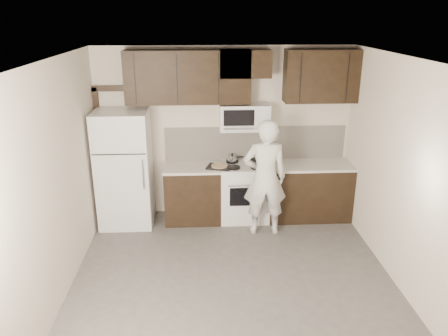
{
  "coord_description": "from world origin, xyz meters",
  "views": [
    {
      "loc": [
        -0.37,
        -4.47,
        3.18
      ],
      "look_at": [
        -0.08,
        0.9,
        1.24
      ],
      "focal_mm": 35.0,
      "sensor_mm": 36.0,
      "label": 1
    }
  ],
  "objects": [
    {
      "name": "saucepan",
      "position": [
        0.12,
        2.09,
        0.97
      ],
      "size": [
        0.26,
        0.15,
        0.15
      ],
      "color": "silver",
      "rests_on": "stove"
    },
    {
      "name": "back_wall",
      "position": [
        0.0,
        2.25,
        1.35
      ],
      "size": [
        4.0,
        0.0,
        4.0
      ],
      "primitive_type": "plane",
      "rotation": [
        1.57,
        0.0,
        0.0
      ],
      "color": "beige",
      "rests_on": "ground"
    },
    {
      "name": "floor",
      "position": [
        0.0,
        0.0,
        0.0
      ],
      "size": [
        4.5,
        4.5,
        0.0
      ],
      "primitive_type": "plane",
      "color": "#4A4846",
      "rests_on": "ground"
    },
    {
      "name": "stove",
      "position": [
        0.3,
        1.94,
        0.46
      ],
      "size": [
        0.76,
        0.66,
        0.94
      ],
      "color": "silver",
      "rests_on": "floor"
    },
    {
      "name": "counter_run",
      "position": [
        0.6,
        1.94,
        0.46
      ],
      "size": [
        2.95,
        0.64,
        0.91
      ],
      "color": "black",
      "rests_on": "floor"
    },
    {
      "name": "upper_cabinets",
      "position": [
        0.21,
        2.08,
        2.28
      ],
      "size": [
        3.48,
        0.35,
        0.78
      ],
      "color": "black",
      "rests_on": "back_wall"
    },
    {
      "name": "pizza",
      "position": [
        -0.09,
        1.84,
        0.94
      ],
      "size": [
        0.31,
        0.31,
        0.02
      ],
      "primitive_type": "cylinder",
      "rotation": [
        0.0,
        0.0,
        -0.29
      ],
      "color": "tan",
      "rests_on": "baking_tray"
    },
    {
      "name": "person",
      "position": [
        0.55,
        1.44,
        0.88
      ],
      "size": [
        0.64,
        0.42,
        1.76
      ],
      "primitive_type": "imported",
      "rotation": [
        0.0,
        0.0,
        3.15
      ],
      "color": "white",
      "rests_on": "floor"
    },
    {
      "name": "microwave",
      "position": [
        0.3,
        2.06,
        1.65
      ],
      "size": [
        0.76,
        0.42,
        0.4
      ],
      "color": "silver",
      "rests_on": "upper_cabinets"
    },
    {
      "name": "refrigerator",
      "position": [
        -1.55,
        1.89,
        0.9
      ],
      "size": [
        0.8,
        0.76,
        1.8
      ],
      "color": "silver",
      "rests_on": "floor"
    },
    {
      "name": "backsplash",
      "position": [
        0.5,
        2.24,
        1.18
      ],
      "size": [
        2.9,
        0.02,
        0.54
      ],
      "primitive_type": "cube",
      "color": "beige",
      "rests_on": "counter_run"
    },
    {
      "name": "door_trim",
      "position": [
        -1.92,
        2.21,
        1.25
      ],
      "size": [
        0.5,
        0.08,
        2.12
      ],
      "color": "black",
      "rests_on": "floor"
    },
    {
      "name": "baking_tray",
      "position": [
        -0.09,
        1.84,
        0.92
      ],
      "size": [
        0.44,
        0.38,
        0.02
      ],
      "primitive_type": "cube",
      "rotation": [
        0.0,
        0.0,
        -0.29
      ],
      "color": "black",
      "rests_on": "counter_run"
    },
    {
      "name": "ceiling",
      "position": [
        0.0,
        0.0,
        2.7
      ],
      "size": [
        4.5,
        4.5,
        0.0
      ],
      "primitive_type": "plane",
      "rotation": [
        3.14,
        0.0,
        0.0
      ],
      "color": "white",
      "rests_on": "back_wall"
    }
  ]
}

